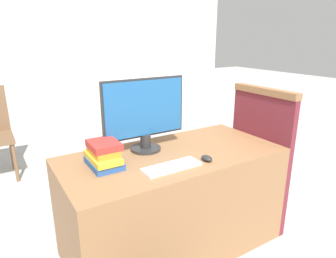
# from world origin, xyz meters

# --- Properties ---
(wall_back) EXTENTS (12.00, 0.06, 2.80)m
(wall_back) POSITION_xyz_m (0.00, 7.01, 1.40)
(wall_back) COLOR silver
(wall_back) RESTS_ON ground_plane
(desk) EXTENTS (1.50, 0.72, 0.73)m
(desk) POSITION_xyz_m (0.00, 0.36, 0.36)
(desk) COLOR #8C603D
(desk) RESTS_ON ground_plane
(carrel_divider) EXTENTS (0.07, 0.57, 1.12)m
(carrel_divider) POSITION_xyz_m (0.77, 0.29, 0.57)
(carrel_divider) COLOR maroon
(carrel_divider) RESTS_ON ground_plane
(monitor) EXTENTS (0.60, 0.21, 0.50)m
(monitor) POSITION_xyz_m (-0.12, 0.52, 0.99)
(monitor) COLOR #282828
(monitor) RESTS_ON desk
(keyboard) EXTENTS (0.36, 0.13, 0.02)m
(keyboard) POSITION_xyz_m (-0.13, 0.17, 0.74)
(keyboard) COLOR white
(keyboard) RESTS_ON desk
(mouse) EXTENTS (0.06, 0.09, 0.03)m
(mouse) POSITION_xyz_m (0.12, 0.15, 0.75)
(mouse) COLOR #262626
(mouse) RESTS_ON desk
(book_stack) EXTENTS (0.18, 0.28, 0.15)m
(book_stack) POSITION_xyz_m (-0.46, 0.42, 0.80)
(book_stack) COLOR #285199
(book_stack) RESTS_ON desk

